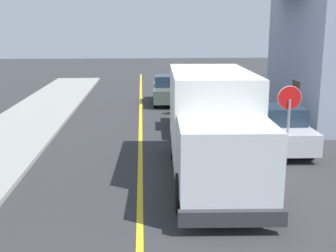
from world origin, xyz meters
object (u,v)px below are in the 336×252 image
at_px(box_truck, 213,121).
at_px(parked_van_across, 278,128).
at_px(parked_car_mid, 168,90).
at_px(parked_car_near, 194,112).
at_px(stop_sign, 289,110).

height_order(box_truck, parked_van_across, box_truck).
xyz_separation_m(box_truck, parked_car_mid, (-0.53, 13.27, -0.97)).
distance_m(box_truck, parked_van_across, 4.40).
distance_m(parked_car_near, stop_sign, 5.88).
distance_m(box_truck, stop_sign, 2.96).
height_order(parked_car_mid, parked_van_across, same).
height_order(box_truck, parked_car_near, box_truck).
bearing_deg(stop_sign, box_truck, -156.83).
bearing_deg(stop_sign, parked_van_across, 81.45).
relative_size(box_truck, parked_car_near, 1.63).
relative_size(box_truck, parked_car_mid, 1.64).
bearing_deg(parked_car_near, stop_sign, -64.47).
xyz_separation_m(parked_car_near, stop_sign, (2.49, -5.22, 1.06)).
xyz_separation_m(parked_car_near, parked_van_across, (2.78, -3.33, 0.00)).
xyz_separation_m(box_truck, parked_van_across, (3.00, 3.06, -0.97)).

